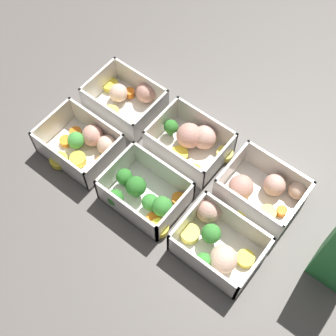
{
  "coord_description": "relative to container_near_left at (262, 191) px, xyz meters",
  "views": [
    {
      "loc": [
        -0.28,
        0.35,
        0.8
      ],
      "look_at": [
        0.0,
        0.0,
        0.02
      ],
      "focal_mm": 50.0,
      "sensor_mm": 36.0,
      "label": 1
    }
  ],
  "objects": [
    {
      "name": "container_near_left",
      "position": [
        0.0,
        0.0,
        0.0
      ],
      "size": [
        0.15,
        0.13,
        0.06
      ],
      "color": "silver",
      "rests_on": "ground_plane"
    },
    {
      "name": "container_near_right",
      "position": [
        0.34,
        -0.01,
        -0.0
      ],
      "size": [
        0.16,
        0.13,
        0.06
      ],
      "color": "silver",
      "rests_on": "ground_plane"
    },
    {
      "name": "container_far_right",
      "position": [
        0.33,
        0.13,
        -0.0
      ],
      "size": [
        0.15,
        0.13,
        0.06
      ],
      "color": "silver",
      "rests_on": "ground_plane"
    },
    {
      "name": "container_far_center",
      "position": [
        0.17,
        0.15,
        0.0
      ],
      "size": [
        0.16,
        0.11,
        0.06
      ],
      "color": "silver",
      "rests_on": "ground_plane"
    },
    {
      "name": "container_far_left",
      "position": [
        0.01,
        0.14,
        0.0
      ],
      "size": [
        0.16,
        0.13,
        0.06
      ],
      "color": "silver",
      "rests_on": "ground_plane"
    },
    {
      "name": "container_near_center",
      "position": [
        0.17,
        -0.01,
        0.0
      ],
      "size": [
        0.15,
        0.12,
        0.06
      ],
      "color": "silver",
      "rests_on": "ground_plane"
    },
    {
      "name": "ground_plane",
      "position": [
        0.17,
        0.07,
        -0.02
      ],
      "size": [
        4.0,
        4.0,
        0.0
      ],
      "primitive_type": "plane",
      "color": "#56514C"
    }
  ]
}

